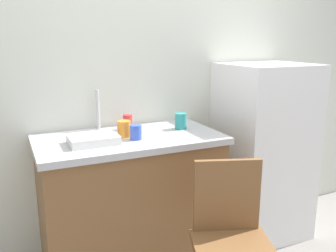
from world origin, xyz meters
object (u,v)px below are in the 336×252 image
object	(u,v)px
refrigerator	(263,151)
cup_blue	(136,132)
dish_tray	(93,140)
cup_orange	(124,129)
chair	(231,239)
cup_red	(128,122)
cup_teal	(181,121)

from	to	relation	value
refrigerator	cup_blue	size ratio (longest dim) A/B	14.92
dish_tray	cup_blue	distance (m)	0.26
refrigerator	cup_blue	bearing A→B (deg)	-174.30
dish_tray	cup_orange	bearing A→B (deg)	18.49
chair	cup_blue	world-z (taller)	cup_blue
chair	cup_blue	size ratio (longest dim) A/B	9.99
cup_red	cup_orange	xyz separation A→B (m)	(-0.08, -0.18, 0.00)
cup_teal	cup_red	world-z (taller)	cup_teal
cup_orange	cup_blue	bearing A→B (deg)	-60.33
chair	cup_orange	distance (m)	0.91
cup_teal	cup_orange	bearing A→B (deg)	-174.37
refrigerator	cup_red	world-z (taller)	refrigerator
dish_tray	cup_teal	size ratio (longest dim) A/B	2.60
cup_teal	cup_orange	xyz separation A→B (m)	(-0.41, -0.04, -0.00)
cup_blue	dish_tray	bearing A→B (deg)	177.02
dish_tray	cup_blue	xyz separation A→B (m)	(0.26, -0.01, 0.02)
dish_tray	cup_red	xyz separation A→B (m)	(0.29, 0.25, 0.02)
chair	cup_teal	world-z (taller)	cup_teal
chair	cup_red	distance (m)	1.03
refrigerator	dish_tray	world-z (taller)	refrigerator
dish_tray	cup_blue	world-z (taller)	cup_blue
cup_teal	refrigerator	bearing A→B (deg)	-1.48
refrigerator	chair	size ratio (longest dim) A/B	1.49
dish_tray	cup_orange	xyz separation A→B (m)	(0.21, 0.07, 0.03)
dish_tray	cup_teal	xyz separation A→B (m)	(0.62, 0.11, 0.03)
chair	cup_red	xyz separation A→B (m)	(-0.26, 0.88, 0.46)
cup_teal	dish_tray	bearing A→B (deg)	-169.90
refrigerator	cup_red	distance (m)	1.08
chair	cup_orange	world-z (taller)	cup_orange
cup_teal	cup_red	size ratio (longest dim) A/B	1.08
refrigerator	cup_teal	bearing A→B (deg)	178.52
chair	dish_tray	bearing A→B (deg)	150.09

